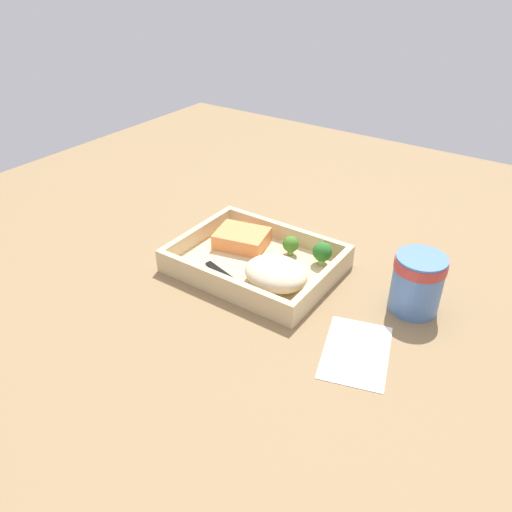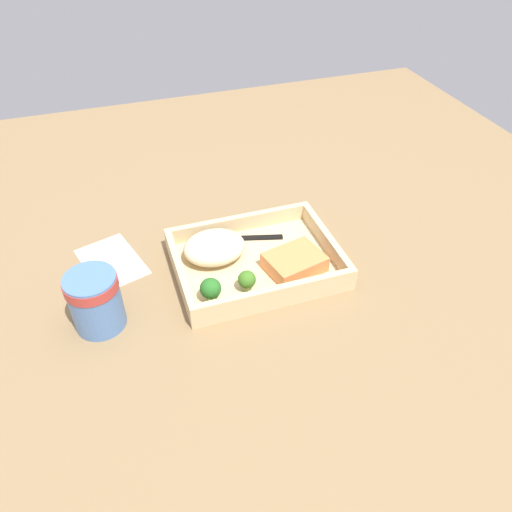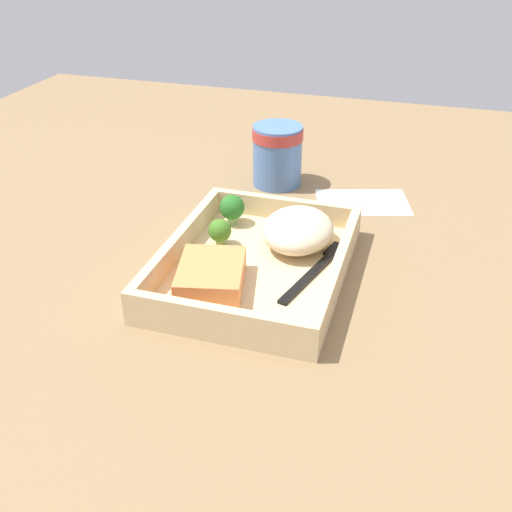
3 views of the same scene
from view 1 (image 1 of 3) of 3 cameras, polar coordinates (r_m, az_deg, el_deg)
The scene contains 10 objects.
ground_plane at distance 92.06cm, azimuth 0.00°, elevation -1.95°, with size 160.00×160.00×2.00cm, color olive.
takeout_tray at distance 91.17cm, azimuth 0.00°, elevation -1.12°, with size 28.56×21.75×1.20cm, color #D1B685.
tray_rim at distance 90.00cm, azimuth 0.00°, elevation 0.03°, with size 28.56×21.75×3.13cm.
salmon_fillet at distance 95.53cm, azimuth -1.62°, elevation 2.03°, with size 9.58×7.48×2.94cm, color #E88448.
mashed_potatoes at distance 83.96cm, azimuth 2.29°, elevation -2.00°, with size 11.15×9.24×4.67cm, color beige.
broccoli_floret_1 at distance 92.41cm, azimuth 3.99°, elevation 1.31°, with size 3.05×3.05×3.77cm.
broccoli_floret_2 at distance 90.10cm, azimuth 7.58°, elevation 0.43°, with size 3.52×3.52×4.32cm.
fork at distance 84.87cm, azimuth -2.01°, elevation -3.31°, with size 15.66×5.83×0.44cm.
paper_cup at distance 82.80cm, azimuth 17.98°, elevation -2.67°, with size 8.16×8.16×9.85cm.
receipt_slip at distance 75.56cm, azimuth 11.38°, elevation -10.64°, with size 9.26×14.01×0.24cm, color white.
Camera 1 is at (43.11, -62.69, 50.84)cm, focal length 35.00 mm.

